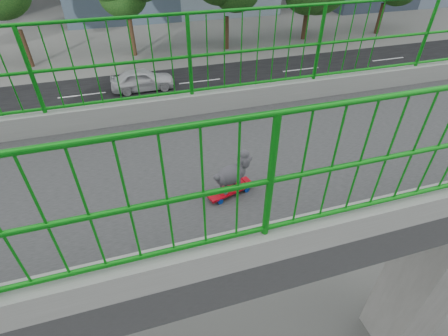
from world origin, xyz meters
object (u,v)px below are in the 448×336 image
poodle (232,173)px  car_1 (259,143)px  car_0 (45,234)px  car_4 (142,80)px  skateboard (230,190)px

poodle → car_1: 12.63m
car_0 → car_4: (-12.80, 4.54, 0.01)m
skateboard → car_4: 20.36m
skateboard → car_0: bearing=-161.9°
skateboard → poodle: bearing=90.0°
car_0 → car_4: car_4 is taller
skateboard → car_1: (-9.75, 4.65, -6.34)m
car_0 → poodle: bearing=34.7°
car_1 → car_0: bearing=-70.8°
poodle → car_1: (-9.74, 4.63, -6.57)m
skateboard → car_1: bearing=138.0°
poodle → car_1: size_ratio=0.11×
skateboard → car_1: size_ratio=0.13×
poodle → car_0: bearing=-161.7°
car_0 → car_1: car_1 is taller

